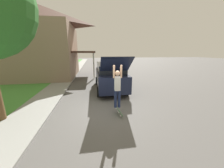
{
  "coord_description": "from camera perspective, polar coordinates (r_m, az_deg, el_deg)",
  "views": [
    {
      "loc": [
        -0.63,
        -5.83,
        2.88
      ],
      "look_at": [
        0.43,
        1.08,
        1.08
      ],
      "focal_mm": 20.0,
      "sensor_mm": 36.0,
      "label": 1
    }
  ],
  "objects": [
    {
      "name": "suv_parked",
      "position": [
        9.73,
        -1.07,
        4.02
      ],
      "size": [
        2.13,
        5.83,
        2.66
      ],
      "color": "black",
      "rests_on": "ground_plane"
    },
    {
      "name": "car_down_street",
      "position": [
        21.32,
        -2.63,
        8.45
      ],
      "size": [
        1.87,
        4.11,
        1.37
      ],
      "color": "maroon",
      "rests_on": "ground_plane"
    },
    {
      "name": "house",
      "position": [
        17.18,
        -34.38,
        16.84
      ],
      "size": [
        12.67,
        8.13,
        8.17
      ],
      "color": "#89705B",
      "rests_on": "lawn"
    },
    {
      "name": "skateboard",
      "position": [
        6.0,
        3.34,
        -12.33
      ],
      "size": [
        0.22,
        0.79,
        0.26
      ],
      "color": "#337F3D",
      "rests_on": "ground_plane"
    },
    {
      "name": "sidewalk",
      "position": [
        12.52,
        -22.16,
        0.28
      ],
      "size": [
        1.8,
        80.0,
        0.1
      ],
      "color": "gray",
      "rests_on": "ground_plane"
    },
    {
      "name": "lawn",
      "position": [
        14.22,
        -39.64,
        -0.46
      ],
      "size": [
        10.0,
        80.0,
        0.08
      ],
      "color": "#478E38",
      "rests_on": "ground_plane"
    },
    {
      "name": "ground_plane",
      "position": [
        6.53,
        -2.31,
        -11.74
      ],
      "size": [
        120.0,
        120.0,
        0.0
      ],
      "primitive_type": "plane",
      "color": "#54514F"
    },
    {
      "name": "skateboarder",
      "position": [
        5.62,
        2.49,
        -1.05
      ],
      "size": [
        0.41,
        0.23,
        1.97
      ],
      "color": "#192347",
      "rests_on": "ground_plane"
    }
  ]
}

